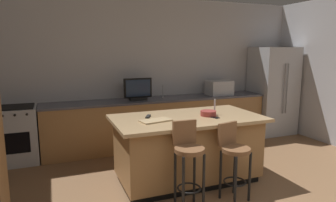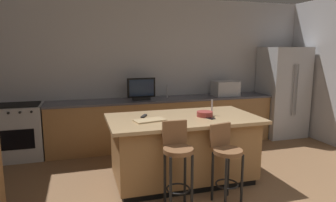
% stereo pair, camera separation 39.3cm
% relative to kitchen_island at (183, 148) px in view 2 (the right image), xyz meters
% --- Properties ---
extents(wall_back, '(6.52, 0.12, 2.79)m').
position_rel_kitchen_island_xyz_m(wall_back, '(0.24, 1.99, 0.93)').
color(wall_back, '#BCBCC1').
rests_on(wall_back, ground_plane).
extents(counter_back, '(4.26, 0.62, 0.91)m').
position_rel_kitchen_island_xyz_m(counter_back, '(0.19, 1.61, -0.01)').
color(counter_back, '#9E7042').
rests_on(counter_back, ground_plane).
extents(kitchen_island, '(2.03, 1.10, 0.91)m').
position_rel_kitchen_island_xyz_m(kitchen_island, '(0.00, 0.00, 0.00)').
color(kitchen_island, black).
rests_on(kitchen_island, ground_plane).
extents(refrigerator, '(0.87, 0.76, 1.86)m').
position_rel_kitchen_island_xyz_m(refrigerator, '(2.76, 1.54, 0.46)').
color(refrigerator, '#B7BABF').
rests_on(refrigerator, ground_plane).
extents(range_oven, '(0.75, 0.63, 0.93)m').
position_rel_kitchen_island_xyz_m(range_oven, '(-2.33, 1.60, -0.00)').
color(range_oven, '#B7BABF').
rests_on(range_oven, ground_plane).
extents(microwave, '(0.48, 0.36, 0.29)m').
position_rel_kitchen_island_xyz_m(microwave, '(1.46, 1.61, 0.58)').
color(microwave, '#B7BABF').
rests_on(microwave, counter_back).
extents(tv_monitor, '(0.51, 0.16, 0.40)m').
position_rel_kitchen_island_xyz_m(tv_monitor, '(-0.26, 1.55, 0.63)').
color(tv_monitor, black).
rests_on(tv_monitor, counter_back).
extents(sink_faucet_back, '(0.02, 0.02, 0.24)m').
position_rel_kitchen_island_xyz_m(sink_faucet_back, '(0.28, 1.71, 0.56)').
color(sink_faucet_back, '#B2B2B7').
rests_on(sink_faucet_back, counter_back).
extents(sink_faucet_island, '(0.02, 0.02, 0.22)m').
position_rel_kitchen_island_xyz_m(sink_faucet_island, '(0.42, -0.00, 0.55)').
color(sink_faucet_island, '#B2B2B7').
rests_on(sink_faucet_island, kitchen_island).
extents(bar_stool_left, '(0.34, 0.34, 1.02)m').
position_rel_kitchen_island_xyz_m(bar_stool_left, '(-0.32, -0.70, 0.15)').
color(bar_stool_left, brown).
rests_on(bar_stool_left, ground_plane).
extents(bar_stool_right, '(0.35, 0.37, 0.94)m').
position_rel_kitchen_island_xyz_m(bar_stool_right, '(0.29, -0.70, 0.10)').
color(bar_stool_right, brown).
rests_on(bar_stool_right, ground_plane).
extents(fruit_bowl, '(0.22, 0.22, 0.07)m').
position_rel_kitchen_island_xyz_m(fruit_bowl, '(0.29, -0.05, 0.48)').
color(fruit_bowl, '#993833').
rests_on(fruit_bowl, kitchen_island).
extents(cell_phone, '(0.12, 0.16, 0.01)m').
position_rel_kitchen_island_xyz_m(cell_phone, '(0.31, -0.18, 0.45)').
color(cell_phone, black).
rests_on(cell_phone, kitchen_island).
extents(tv_remote, '(0.12, 0.17, 0.02)m').
position_rel_kitchen_island_xyz_m(tv_remote, '(-0.51, 0.17, 0.45)').
color(tv_remote, black).
rests_on(tv_remote, kitchen_island).
extents(cutting_board, '(0.43, 0.28, 0.02)m').
position_rel_kitchen_island_xyz_m(cutting_board, '(-0.49, -0.08, 0.45)').
color(cutting_board, tan).
rests_on(cutting_board, kitchen_island).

